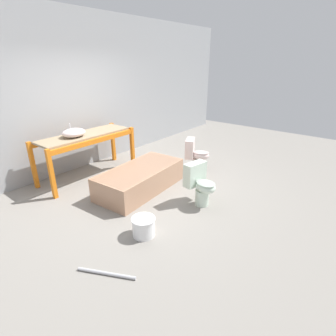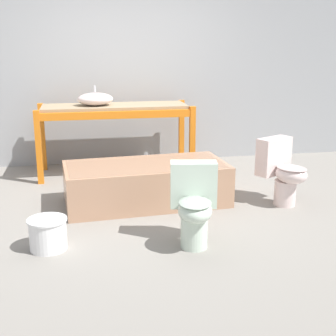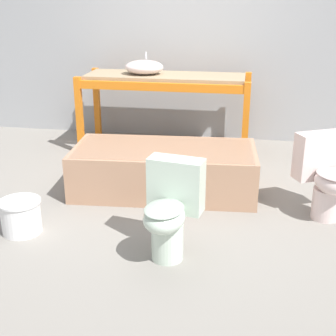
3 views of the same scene
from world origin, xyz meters
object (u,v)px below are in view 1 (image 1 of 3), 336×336
object	(u,v)px
toilet_near	(200,184)
bucket_white	(144,226)
bathtub_main	(140,177)
toilet_far	(196,154)
sink_basin	(74,133)

from	to	relation	value
toilet_near	bucket_white	xyz separation A→B (m)	(-1.21, 0.14, -0.23)
bathtub_main	toilet_far	distance (m)	1.45
toilet_far	toilet_near	bearing A→B (deg)	-170.91
bathtub_main	bucket_white	size ratio (longest dim) A/B	5.32
toilet_far	bucket_white	bearing A→B (deg)	169.70
bathtub_main	toilet_far	size ratio (longest dim) A/B	2.51
sink_basin	toilet_near	size ratio (longest dim) A/B	0.64
sink_basin	toilet_far	size ratio (longest dim) A/B	0.64
toilet_far	bucket_white	distance (m)	2.49
toilet_far	bucket_white	world-z (taller)	toilet_far
sink_basin	bucket_white	size ratio (longest dim) A/B	1.36
toilet_far	bucket_white	size ratio (longest dim) A/B	2.12
bathtub_main	toilet_far	xyz separation A→B (m)	(1.41, -0.29, 0.12)
sink_basin	toilet_far	xyz separation A→B (m)	(1.87, -1.54, -0.61)
toilet_near	toilet_far	size ratio (longest dim) A/B	1.00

